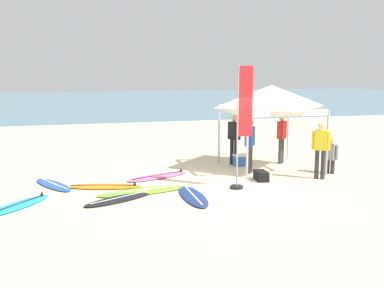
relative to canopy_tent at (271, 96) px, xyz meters
name	(u,v)px	position (x,y,z in m)	size (l,w,h in m)	color
ground_plane	(209,183)	(-2.48, -1.32, -2.38)	(80.00, 80.00, 0.00)	beige
sea	(106,101)	(-2.48, 32.27, -2.33)	(80.00, 36.00, 0.10)	#568499
canopy_tent	(271,96)	(0.00, 0.00, 0.00)	(2.74, 2.74, 2.75)	#B7B7BC
surfboard_black	(120,199)	(-5.16, -2.38, -2.35)	(2.06, 1.47, 0.19)	black
surfboard_orange	(104,186)	(-5.44, -1.02, -2.35)	(2.20, 1.11, 0.19)	orange
surfboard_pink	(158,176)	(-3.75, -0.21, -2.35)	(2.21, 1.37, 0.19)	pink
surfboard_navy	(193,196)	(-3.31, -2.64, -2.35)	(0.63, 2.15, 0.19)	navy
surfboard_cyan	(18,205)	(-7.59, -2.32, -2.35)	(1.71, 1.91, 0.19)	#23B2CC
surfboard_blue	(53,185)	(-6.81, -0.44, -2.35)	(1.31, 1.96, 0.19)	blue
surfboard_lime	(144,191)	(-4.46, -1.79, -2.35)	(2.60, 1.11, 0.19)	#7AD12D
person_black	(234,136)	(-0.88, 0.97, -1.40)	(0.37, 0.49, 1.71)	black
person_red	(282,135)	(0.79, 0.75, -1.40)	(0.43, 0.41, 1.71)	#383842
person_yellow	(321,146)	(0.89, -1.66, -1.40)	(0.47, 0.39, 1.71)	#2D2D33
person_blue	(250,142)	(-0.86, -0.40, -1.40)	(0.40, 0.43, 1.71)	#383842
person_grey	(331,153)	(1.60, -1.07, -1.73)	(0.35, 0.51, 1.20)	#2D2D33
banner_flag	(241,132)	(-1.80, -2.07, -0.81)	(0.60, 0.36, 3.40)	#99999E
gear_bag_near_tent	(261,176)	(-0.88, -1.38, -2.24)	(0.60, 0.32, 0.28)	black
cooler_box	(241,160)	(-0.70, 0.76, -2.19)	(0.50, 0.36, 0.39)	#2D60B7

